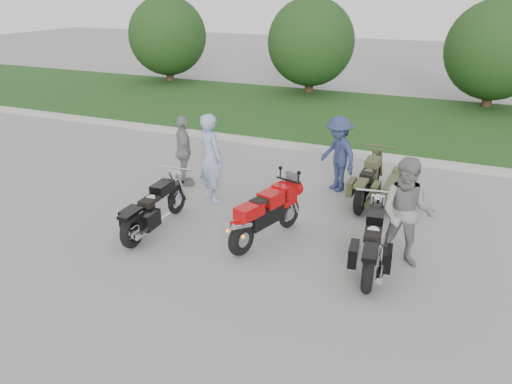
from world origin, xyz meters
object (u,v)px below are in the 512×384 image
at_px(cruiser_right, 373,244).
at_px(person_denim, 338,154).
at_px(sportbike_red, 265,213).
at_px(cruiser_left, 153,210).
at_px(person_back, 184,151).
at_px(cruiser_sidecar, 386,187).
at_px(person_grey, 407,213).
at_px(person_stripe, 211,158).

relative_size(cruiser_right, person_denim, 1.32).
distance_m(sportbike_red, cruiser_left, 2.14).
height_order(person_denim, person_back, person_denim).
distance_m(sportbike_red, cruiser_right, 1.98).
height_order(cruiser_left, cruiser_right, cruiser_right).
bearing_deg(cruiser_sidecar, cruiser_right, -84.43).
relative_size(sportbike_red, person_denim, 1.14).
relative_size(cruiser_right, cruiser_sidecar, 1.01).
bearing_deg(person_grey, cruiser_right, -140.99).
bearing_deg(cruiser_right, person_stripe, 151.16).
relative_size(sportbike_red, person_grey, 1.05).
xyz_separation_m(cruiser_left, person_denim, (2.60, 3.43, 0.43)).
distance_m(cruiser_sidecar, person_denim, 1.33).
xyz_separation_m(cruiser_sidecar, person_denim, (-1.18, 0.41, 0.45)).
bearing_deg(person_denim, cruiser_sidecar, 19.63).
distance_m(cruiser_left, cruiser_sidecar, 4.84).
distance_m(cruiser_sidecar, person_back, 4.58).
bearing_deg(person_back, cruiser_sidecar, -120.29).
relative_size(person_stripe, person_grey, 1.03).
xyz_separation_m(cruiser_right, person_back, (-4.77, 2.02, 0.38)).
height_order(sportbike_red, cruiser_right, sportbike_red).
distance_m(person_stripe, person_back, 1.16).
height_order(cruiser_left, person_stripe, person_stripe).
height_order(cruiser_right, person_grey, person_grey).
distance_m(cruiser_right, person_stripe, 4.07).
height_order(cruiser_sidecar, person_back, person_back).
xyz_separation_m(person_stripe, person_back, (-1.01, 0.56, -0.14)).
xyz_separation_m(cruiser_sidecar, person_back, (-4.51, -0.70, 0.42)).
bearing_deg(person_grey, sportbike_red, -176.14).
xyz_separation_m(person_denim, person_back, (-3.33, -1.11, -0.04)).
xyz_separation_m(cruiser_left, person_stripe, (0.28, 1.76, 0.53)).
relative_size(sportbike_red, cruiser_left, 0.89).
xyz_separation_m(cruiser_right, person_denim, (-1.45, 3.13, 0.41)).
relative_size(cruiser_sidecar, person_grey, 1.21).
bearing_deg(person_back, person_denim, -110.64).
xyz_separation_m(person_grey, person_denim, (-1.88, 2.77, -0.07)).
bearing_deg(person_stripe, sportbike_red, 175.49).
height_order(sportbike_red, person_stripe, person_stripe).
bearing_deg(person_stripe, cruiser_sidecar, -129.12).
bearing_deg(sportbike_red, cruiser_left, -151.45).
bearing_deg(person_denim, person_grey, -17.00).
relative_size(person_stripe, person_back, 1.17).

